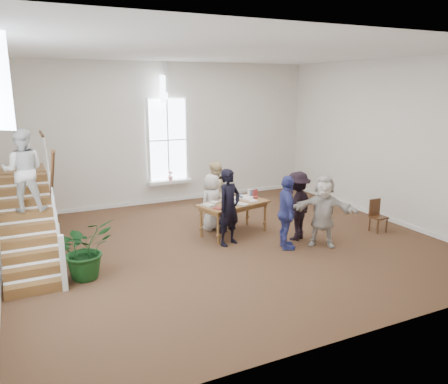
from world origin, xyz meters
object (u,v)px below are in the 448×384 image
woman_cluster_c (323,211)px  woman_cluster_a (287,213)px  person_yellow (214,193)px  library_table (234,206)px  woman_cluster_b (297,206)px  floor_plant (85,249)px  side_chair (377,214)px  police_officer (229,207)px  elderly_woman (212,202)px

woman_cluster_c → woman_cluster_a: bearing=-155.6°
woman_cluster_c → person_yellow: bearing=156.7°
library_table → woman_cluster_b: bearing=-54.2°
woman_cluster_b → woman_cluster_c: woman_cluster_c is taller
woman_cluster_a → floor_plant: woman_cluster_a is taller
woman_cluster_a → woman_cluster_b: size_ratio=1.02×
woman_cluster_a → side_chair: (2.89, 0.06, -0.41)m
police_officer → woman_cluster_a: size_ratio=1.06×
police_officer → elderly_woman: bearing=63.0°
police_officer → library_table: bearing=32.7°
elderly_woman → side_chair: size_ratio=1.75×
person_yellow → side_chair: (3.58, -2.51, -0.40)m
woman_cluster_b → floor_plant: size_ratio=1.43×
library_table → floor_plant: floor_plant is taller
person_yellow → woman_cluster_b: 2.49m
floor_plant → person_yellow: bearing=30.2°
woman_cluster_b → woman_cluster_c: bearing=88.6°
woman_cluster_b → side_chair: woman_cluster_b is taller
person_yellow → woman_cluster_a: (0.69, -2.58, 0.01)m
woman_cluster_b → floor_plant: 5.12m
side_chair → floor_plant: bearing=176.1°
elderly_woman → woman_cluster_a: woman_cluster_a is taller
woman_cluster_b → person_yellow: bearing=-85.0°
woman_cluster_b → woman_cluster_c: (0.30, -0.65, 0.00)m
person_yellow → floor_plant: bearing=0.8°
person_yellow → woman_cluster_b: (1.29, -2.13, -0.00)m
woman_cluster_b → floor_plant: (-5.11, -0.09, -0.26)m
woman_cluster_b → woman_cluster_a: bearing=10.6°
library_table → elderly_woman: (-0.36, 0.59, -0.01)m
library_table → police_officer: (-0.46, -0.66, 0.17)m
person_yellow → police_officer: bearing=47.7°
woman_cluster_c → floor_plant: woman_cluster_c is taller
elderly_woman → side_chair: elderly_woman is taller
police_officer → floor_plant: 3.47m
elderly_woman → library_table: bearing=99.8°
police_officer → side_chair: 4.07m
library_table → woman_cluster_a: 1.62m
library_table → woman_cluster_b: size_ratio=1.13×
woman_cluster_c → side_chair: 2.04m
police_officer → woman_cluster_a: 1.37m
library_table → woman_cluster_c: bearing=-61.9°
person_yellow → woman_cluster_c: person_yellow is taller
elderly_woman → woman_cluster_a: (0.99, -2.08, 0.13)m
library_table → side_chair: size_ratio=2.28×
person_yellow → side_chair: person_yellow is taller
elderly_woman → woman_cluster_a: 2.30m
person_yellow → side_chair: 4.39m
library_table → woman_cluster_c: woman_cluster_c is taller
person_yellow → floor_plant: size_ratio=1.43×
library_table → police_officer: police_officer is taller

